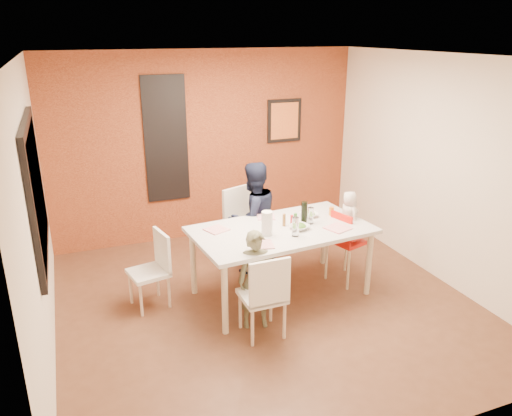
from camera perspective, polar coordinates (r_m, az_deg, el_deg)
name	(u,v)px	position (r m, az deg, el deg)	size (l,w,h in m)	color
ground	(266,303)	(5.80, 1.09, -10.76)	(4.50, 4.50, 0.00)	brown
ceiling	(267,56)	(5.00, 1.30, 16.95)	(4.50, 4.50, 0.02)	white
wall_back	(207,146)	(7.30, -5.60, 7.05)	(4.50, 0.02, 2.70)	#F2E4C8
wall_front	(397,287)	(3.44, 15.81, -8.71)	(4.50, 0.02, 2.70)	#F2E4C8
wall_left	(35,218)	(4.90, -23.96, -1.03)	(0.02, 4.50, 2.70)	#F2E4C8
wall_right	(439,170)	(6.42, 20.15, 4.14)	(0.02, 4.50, 2.70)	#F2E4C8
brick_accent_wall	(208,146)	(7.29, -5.56, 7.02)	(4.50, 0.02, 2.70)	maroon
picture_window_frame	(36,190)	(5.02, -23.88, 1.90)	(0.05, 1.70, 1.30)	black
picture_window_pane	(37,190)	(5.02, -23.71, 1.92)	(0.02, 1.55, 1.15)	black
glassblock_strip	(166,140)	(7.11, -10.26, 7.71)	(0.55, 0.03, 1.70)	silver
glassblock_surround	(166,140)	(7.10, -10.25, 7.70)	(0.60, 0.03, 1.76)	black
art_print_frame	(284,121)	(7.61, 3.25, 9.93)	(0.54, 0.03, 0.64)	black
art_print_canvas	(285,121)	(7.60, 3.30, 9.91)	(0.44, 0.01, 0.54)	orange
dining_table	(281,234)	(5.66, 2.93, -3.02)	(2.08, 1.29, 0.83)	silver
chair_near	(265,293)	(4.96, 1.06, -9.68)	(0.42, 0.42, 0.91)	white
chair_far	(244,222)	(6.49, -1.38, -1.64)	(0.62, 0.62, 1.03)	silver
chair_left	(154,265)	(5.67, -11.54, -6.43)	(0.47, 0.47, 0.86)	white
high_chair	(346,240)	(6.12, 10.26, -3.63)	(0.48, 0.48, 0.91)	red
child_near	(256,280)	(5.15, 0.02, -8.23)	(0.39, 0.25, 1.06)	#5F5F44
child_far	(253,218)	(6.24, -0.33, -1.16)	(0.70, 0.54, 1.44)	black
toddler	(349,216)	(6.03, 10.54, -0.94)	(0.30, 0.20, 0.62)	beige
plate_near_left	(262,245)	(5.20, 0.67, -4.21)	(0.23, 0.23, 0.01)	silver
plate_far_mid	(266,217)	(5.95, 1.14, -1.02)	(0.21, 0.21, 0.01)	white
plate_near_right	(338,228)	(5.69, 9.32, -2.28)	(0.24, 0.24, 0.01)	white
plate_far_left	(217,230)	(5.59, -4.53, -2.47)	(0.23, 0.23, 0.01)	white
salad_bowl_a	(300,227)	(5.62, 5.01, -2.18)	(0.21, 0.21, 0.05)	silver
salad_bowl_b	(309,215)	(6.00, 6.05, -0.77)	(0.20, 0.20, 0.05)	white
wine_bottle	(304,213)	(5.73, 5.53, -0.58)	(0.07, 0.07, 0.27)	black
wine_glass_a	(295,227)	(5.40, 4.52, -2.15)	(0.08, 0.08, 0.22)	silver
wine_glass_b	(311,216)	(5.76, 6.26, -0.87)	(0.07, 0.07, 0.20)	silver
paper_towel_roll	(267,223)	(5.40, 1.27, -1.77)	(0.12, 0.12, 0.27)	silver
condiment_red	(292,221)	(5.69, 4.10, -1.44)	(0.03, 0.03, 0.13)	red
condiment_green	(295,219)	(5.70, 4.53, -1.32)	(0.04, 0.04, 0.15)	#337A28
condiment_brown	(284,220)	(5.68, 3.23, -1.38)	(0.04, 0.04, 0.14)	brown
sippy_cup	(331,211)	(6.07, 8.61, -0.36)	(0.06, 0.06, 0.10)	orange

